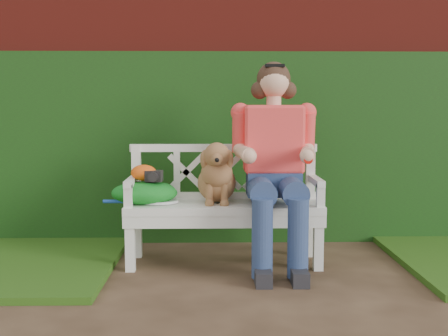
{
  "coord_description": "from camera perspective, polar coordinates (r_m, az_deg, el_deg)",
  "views": [
    {
      "loc": [
        -0.35,
        -3.7,
        1.22
      ],
      "look_at": [
        -0.26,
        0.88,
        0.75
      ],
      "focal_mm": 48.0,
      "sensor_mm": 36.0,
      "label": 1
    }
  ],
  "objects": [
    {
      "name": "ground",
      "position": [
        3.91,
        4.22,
        -12.34
      ],
      "size": [
        60.0,
        60.0,
        0.0
      ],
      "primitive_type": "plane",
      "color": "#372618"
    },
    {
      "name": "seated_woman",
      "position": [
        4.6,
        4.79,
        0.72
      ],
      "size": [
        0.71,
        0.93,
        1.62
      ],
      "primitive_type": null,
      "rotation": [
        0.0,
        0.0,
        -0.03
      ],
      "color": "#F02E6A",
      "rests_on": "ground"
    },
    {
      "name": "green_bag",
      "position": [
        4.63,
        -7.59,
        -2.3
      ],
      "size": [
        0.6,
        0.52,
        0.17
      ],
      "primitive_type": null,
      "rotation": [
        0.0,
        0.0,
        0.31
      ],
      "color": "green",
      "rests_on": "garden_bench"
    },
    {
      "name": "ivy_hedge",
      "position": [
        5.4,
        2.63,
        1.94
      ],
      "size": [
        10.0,
        0.18,
        1.7
      ],
      "primitive_type": "cube",
      "color": "#184D11",
      "rests_on": "ground"
    },
    {
      "name": "garden_bench",
      "position": [
        4.68,
        0.0,
        -6.23
      ],
      "size": [
        1.62,
        0.72,
        0.48
      ],
      "primitive_type": null,
      "rotation": [
        0.0,
        0.0,
        -0.07
      ],
      "color": "white",
      "rests_on": "ground"
    },
    {
      "name": "dog",
      "position": [
        4.6,
        -0.7,
        -0.37
      ],
      "size": [
        0.44,
        0.51,
        0.48
      ],
      "primitive_type": null,
      "rotation": [
        0.0,
        0.0,
        -0.31
      ],
      "color": "#985330",
      "rests_on": "garden_bench"
    },
    {
      "name": "camera_item",
      "position": [
        4.59,
        -6.69,
        -0.75
      ],
      "size": [
        0.14,
        0.11,
        0.08
      ],
      "primitive_type": "cube",
      "rotation": [
        0.0,
        0.0,
        -0.12
      ],
      "color": "black",
      "rests_on": "green_bag"
    },
    {
      "name": "baseball_glove",
      "position": [
        4.63,
        -7.65,
        -0.45
      ],
      "size": [
        0.22,
        0.17,
        0.12
      ],
      "primitive_type": "ellipsoid",
      "rotation": [
        0.0,
        0.0,
        -0.14
      ],
      "color": "#EE5611",
      "rests_on": "green_bag"
    },
    {
      "name": "brick_wall",
      "position": [
        5.61,
        2.5,
        4.65
      ],
      "size": [
        10.0,
        0.3,
        2.2
      ],
      "primitive_type": "cube",
      "color": "maroon",
      "rests_on": "ground"
    },
    {
      "name": "tennis_racket",
      "position": [
        4.64,
        -6.67,
        -3.17
      ],
      "size": [
        0.66,
        0.46,
        0.03
      ],
      "primitive_type": null,
      "rotation": [
        0.0,
        0.0,
        -0.37
      ],
      "color": "white",
      "rests_on": "garden_bench"
    }
  ]
}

